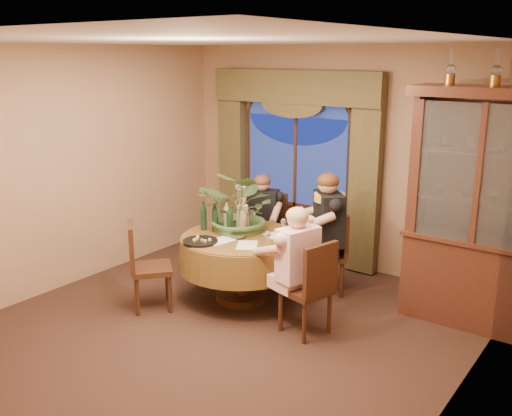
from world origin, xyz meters
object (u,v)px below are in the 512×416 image
Objects in this scene: china_cabinet at (481,211)px; wine_bottle_0 at (215,217)px; wine_bottle_1 at (217,212)px; chair_right at (305,287)px; oil_lamp_left at (451,67)px; dining_table at (242,268)px; chair_front_left at (152,266)px; person_scarf at (328,235)px; centerpiece_plant at (242,178)px; wine_bottle_3 at (230,220)px; wine_bottle_4 at (203,216)px; wine_bottle_2 at (226,217)px; person_back at (262,223)px; stoneware_vase at (243,218)px; chair_back at (267,233)px; olive_bowl at (238,236)px; person_pink at (298,270)px; oil_lamp_center at (496,67)px; chair_back_right at (323,254)px.

china_cabinet is 7.26× the size of wine_bottle_0.
chair_right is at bearing -15.37° from wine_bottle_1.
wine_bottle_0 is (-2.18, -0.97, -1.65)m from oil_lamp_left.
china_cabinet reaches higher than dining_table.
person_scarf is (1.35, 1.44, 0.24)m from chair_front_left.
centerpiece_plant reaches higher than wine_bottle_3.
wine_bottle_2 is at bearing 30.06° from wine_bottle_4.
stoneware_vase is at bearing 87.98° from person_back.
chair_back is (-0.30, 0.93, 0.10)m from dining_table.
wine_bottle_1 is 1.00× the size of wine_bottle_4.
wine_bottle_4 is (-0.48, -0.07, 0.54)m from dining_table.
olive_bowl is 0.53m from wine_bottle_4.
person_back is 3.80× the size of wine_bottle_4.
oil_lamp_left reaches higher than chair_right.
person_pink is 3.88× the size of wine_bottle_2.
person_scarf reaches higher than wine_bottle_1.
chair_back is 1.71m from person_pink.
oil_lamp_center is 0.24× the size of person_scarf.
chair_back_right is 0.99m from chair_back.
wine_bottle_0 is (0.00, -0.92, 0.29)m from person_back.
person_pink is 1.31m from centerpiece_plant.
chair_right is 1.00× the size of chair_back_right.
person_back reaches higher than chair_back.
wine_bottle_4 is at bearing 61.87° from chair_back.
person_back is 1.01m from wine_bottle_4.
dining_table is 4.30× the size of wine_bottle_0.
wine_bottle_4 is at bearing 117.17° from chair_front_left.
oil_lamp_center is (2.26, 0.93, 2.19)m from dining_table.
wine_bottle_3 is at bearing 86.66° from person_scarf.
wine_bottle_3 is at bearing 86.33° from chair_back_right.
china_cabinet is at bearing 24.42° from olive_bowl.
oil_lamp_center is 3.06m from wine_bottle_3.
wine_bottle_1 is 0.22m from wine_bottle_2.
oil_lamp_left is at bearing 161.91° from chair_back.
person_back is 3.80× the size of wine_bottle_1.
olive_bowl is (0.11, -0.23, -0.13)m from stoneware_vase.
wine_bottle_1 is (-1.36, 0.41, 0.28)m from person_pink.
stoneware_vase is (-0.99, 0.42, 0.26)m from person_pink.
china_cabinet is 2.49m from stoneware_vase.
chair_back is 1.71m from chair_front_left.
oil_lamp_center is 0.27× the size of person_back.
chair_front_left is (-2.91, -1.67, -2.08)m from oil_lamp_center.
centerpiece_plant is 0.56m from wine_bottle_1.
wine_bottle_4 is (-1.39, 0.21, 0.28)m from person_pink.
chair_back is 1.06m from person_scarf.
dining_table is 0.73m from wine_bottle_4.
oil_lamp_left is 2.66m from stoneware_vase.
person_pink is at bearing -127.96° from oil_lamp_left.
oil_lamp_center reaches higher than chair_front_left.
wine_bottle_2 is (-0.25, 0.06, 0.54)m from dining_table.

